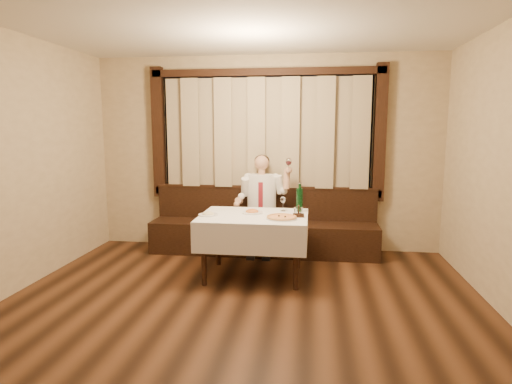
# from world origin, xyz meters

# --- Properties ---
(room) EXTENTS (5.01, 6.01, 2.81)m
(room) POSITION_xyz_m (-0.00, 0.97, 1.50)
(room) COLOR black
(room) RESTS_ON ground
(banquette) EXTENTS (3.20, 0.61, 0.94)m
(banquette) POSITION_xyz_m (0.00, 2.72, 0.31)
(banquette) COLOR black
(banquette) RESTS_ON ground
(dining_table) EXTENTS (1.27, 0.97, 0.76)m
(dining_table) POSITION_xyz_m (0.00, 1.70, 0.65)
(dining_table) COLOR black
(dining_table) RESTS_ON ground
(pizza) EXTENTS (0.36, 0.36, 0.04)m
(pizza) POSITION_xyz_m (0.34, 1.53, 0.77)
(pizza) COLOR white
(pizza) RESTS_ON dining_table
(pasta_red) EXTENTS (0.26, 0.26, 0.09)m
(pasta_red) POSITION_xyz_m (-0.03, 1.80, 0.79)
(pasta_red) COLOR white
(pasta_red) RESTS_ON dining_table
(pasta_cream) EXTENTS (0.23, 0.23, 0.08)m
(pasta_cream) POSITION_xyz_m (-0.53, 1.60, 0.79)
(pasta_cream) COLOR white
(pasta_cream) RESTS_ON dining_table
(green_bottle) EXTENTS (0.08, 0.08, 0.36)m
(green_bottle) POSITION_xyz_m (0.53, 1.97, 0.91)
(green_bottle) COLOR #125420
(green_bottle) RESTS_ON dining_table
(table_wine_glass) EXTENTS (0.07, 0.07, 0.18)m
(table_wine_glass) POSITION_xyz_m (0.33, 1.98, 0.89)
(table_wine_glass) COLOR white
(table_wine_glass) RESTS_ON dining_table
(cruet_caddy) EXTENTS (0.13, 0.08, 0.14)m
(cruet_caddy) POSITION_xyz_m (0.53, 1.64, 0.80)
(cruet_caddy) COLOR black
(cruet_caddy) RESTS_ON dining_table
(seated_man) EXTENTS (0.77, 0.57, 1.40)m
(seated_man) POSITION_xyz_m (-0.02, 2.63, 0.82)
(seated_man) COLOR black
(seated_man) RESTS_ON ground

